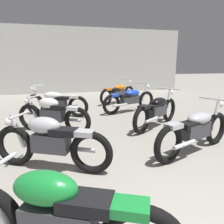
# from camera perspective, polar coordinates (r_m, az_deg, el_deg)

# --- Properties ---
(back_wall) EXTENTS (12.60, 0.24, 3.60)m
(back_wall) POSITION_cam_1_polar(r_m,az_deg,el_deg) (12.56, -9.64, 13.32)
(back_wall) COLOR #B2B2AD
(back_wall) RESTS_ON ground
(motorcycle_left_row_0) EXTENTS (1.82, 0.97, 0.88)m
(motorcycle_left_row_0) POSITION_cam_1_polar(r_m,az_deg,el_deg) (1.92, -14.07, -25.67)
(motorcycle_left_row_0) COLOR black
(motorcycle_left_row_0) RESTS_ON ground
(motorcycle_left_row_1) EXTENTS (1.80, 1.01, 0.88)m
(motorcycle_left_row_1) POSITION_cam_1_polar(r_m,az_deg,el_deg) (3.49, -16.01, -7.52)
(motorcycle_left_row_1) COLOR black
(motorcycle_left_row_1) RESTS_ON ground
(motorcycle_left_row_2) EXTENTS (1.72, 1.16, 0.88)m
(motorcycle_left_row_2) POSITION_cam_1_polar(r_m,az_deg,el_deg) (5.33, -15.53, -0.50)
(motorcycle_left_row_2) COLOR black
(motorcycle_left_row_2) RESTS_ON ground
(motorcycle_left_row_3) EXTENTS (1.95, 1.18, 0.97)m
(motorcycle_left_row_3) POSITION_cam_1_polar(r_m,az_deg,el_deg) (7.05, -14.74, 2.65)
(motorcycle_left_row_3) COLOR black
(motorcycle_left_row_3) RESTS_ON ground
(motorcycle_right_row_1) EXTENTS (2.06, 0.99, 0.97)m
(motorcycle_right_row_1) POSITION_cam_1_polar(r_m,az_deg,el_deg) (4.27, 21.37, -4.30)
(motorcycle_right_row_1) COLOR black
(motorcycle_right_row_1) RESTS_ON ground
(motorcycle_right_row_2) EXTENTS (1.83, 1.35, 0.97)m
(motorcycle_right_row_2) POSITION_cam_1_polar(r_m,az_deg,el_deg) (5.73, 11.88, 0.53)
(motorcycle_right_row_2) COLOR black
(motorcycle_right_row_2) RESTS_ON ground
(motorcycle_right_row_3) EXTENTS (2.09, 0.93, 0.97)m
(motorcycle_right_row_3) POSITION_cam_1_polar(r_m,az_deg,el_deg) (7.39, 4.83, 3.48)
(motorcycle_right_row_3) COLOR black
(motorcycle_right_row_3) RESTS_ON ground
(motorcycle_right_row_4) EXTENTS (1.87, 1.29, 0.97)m
(motorcycle_right_row_4) POSITION_cam_1_polar(r_m,az_deg,el_deg) (9.09, 1.71, 5.25)
(motorcycle_right_row_4) COLOR black
(motorcycle_right_row_4) RESTS_ON ground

